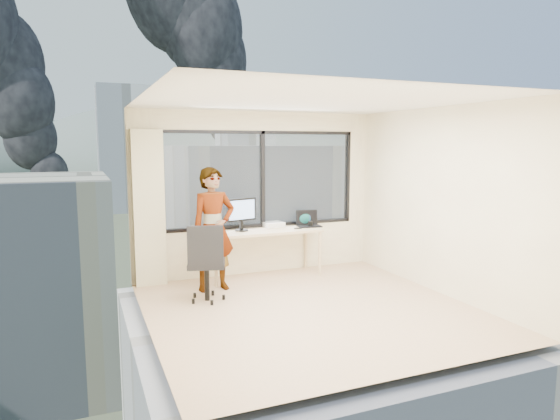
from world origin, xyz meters
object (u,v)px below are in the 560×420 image
desk (264,253)px  game_console (273,224)px  chair (207,261)px  monitor (241,214)px  person (214,229)px  laptop (309,219)px  handbag (305,219)px

desk → game_console: (0.25, 0.24, 0.41)m
chair → monitor: size_ratio=2.08×
desk → person: (-0.91, -0.38, 0.51)m
desk → laptop: (0.80, 0.03, 0.49)m
desk → laptop: 0.94m
desk → laptop: size_ratio=4.63×
game_console → laptop: size_ratio=0.82×
monitor → game_console: (0.59, 0.17, -0.22)m
desk → handbag: (0.80, 0.19, 0.48)m
person → game_console: person is taller
chair → game_console: (1.37, 1.07, 0.25)m
monitor → chair: bearing=-145.5°
chair → monitor: monitor is taller
desk → monitor: monitor is taller
person → laptop: bearing=4.8°
game_console → handbag: size_ratio=1.21×
game_console → handbag: 0.56m
monitor → handbag: (1.15, 0.11, -0.16)m
person → monitor: bearing=30.2°
laptop → handbag: size_ratio=1.48×
monitor → handbag: bearing=-9.0°
desk → chair: 1.41m
monitor → laptop: size_ratio=1.33×
game_console → laptop: (0.55, -0.22, 0.08)m
game_console → handbag: (0.55, -0.06, 0.06)m
laptop → handbag: laptop is taller
chair → person: 0.61m
desk → game_console: 0.54m
monitor → desk: bearing=-26.8°
chair → person: size_ratio=0.61×
desk → handbag: handbag is taller
desk → handbag: size_ratio=6.85×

